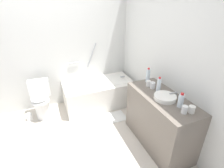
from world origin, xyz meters
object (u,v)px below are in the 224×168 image
Objects in this scene: toilet at (41,100)px; drinking_glass_1 at (185,110)px; water_bottle_0 at (181,101)px; drinking_glass_3 at (153,85)px; sink_faucet at (175,94)px; drinking_glass_2 at (148,83)px; drinking_glass_0 at (192,109)px; water_bottle_2 at (159,85)px; water_bottle_1 at (148,75)px; bathtub at (99,93)px; bath_mat at (110,118)px; sink_basin at (165,97)px; toilet_paper_roll at (29,117)px.

drinking_glass_1 is (1.67, -1.85, 0.54)m from toilet.
water_bottle_0 is 1.99× the size of drinking_glass_3.
drinking_glass_2 reaches higher than sink_faucet.
drinking_glass_2 is at bearing 60.34° from toilet.
drinking_glass_0 is (0.04, -0.15, -0.05)m from water_bottle_0.
water_bottle_0 is 2.12× the size of drinking_glass_2.
toilet is 2.22m from water_bottle_2.
water_bottle_1 is 0.92m from drinking_glass_1.
bathtub reaches higher than drinking_glass_3.
bath_mat is (1.19, -0.59, -0.36)m from toilet.
bathtub is 14.39× the size of drinking_glass_3.
bathtub is 2.01m from drinking_glass_1.
drinking_glass_0 is at bearing -15.51° from drinking_glass_1.
bathtub reaches higher than sink_basin.
drinking_glass_1 is at bearing -94.45° from water_bottle_1.
drinking_glass_3 is at bearing 95.74° from drinking_glass_0.
water_bottle_2 is 0.22m from drinking_glass_2.
bathtub is 15.83× the size of drinking_glass_0.
drinking_glass_2 is 0.15× the size of bath_mat.
water_bottle_1 is (1.74, -0.94, 0.61)m from toilet.
toilet is 2.12m from drinking_glass_3.
toilet_paper_roll is (-1.94, 1.04, -0.84)m from drinking_glass_2.
sink_basin is 1.35m from bath_mat.
drinking_glass_1 is 1.62m from bath_mat.
bathtub is at bearing 105.39° from drinking_glass_1.
drinking_glass_3 is (-0.05, -0.22, -0.07)m from water_bottle_1.
sink_basin is 3.03× the size of drinking_glass_3.
drinking_glass_0 is 0.91× the size of drinking_glass_3.
water_bottle_2 is at bearing 95.05° from drinking_glass_0.
drinking_glass_1 is 0.16× the size of bath_mat.
toilet_paper_roll is at bearing 159.17° from bath_mat.
sink_faucet is 0.76× the size of water_bottle_0.
water_bottle_2 is (0.05, 0.22, 0.08)m from sink_basin.
drinking_glass_3 is (-0.07, 0.72, 0.00)m from drinking_glass_0.
water_bottle_0 is at bearing -74.90° from sink_basin.
drinking_glass_1 is at bearing -91.40° from drinking_glass_3.
water_bottle_0 is 0.66m from drinking_glass_2.
bath_mat is at bearing 115.03° from water_bottle_0.
sink_faucet is 0.39m from drinking_glass_0.
sink_faucet reaches higher than toilet.
bathtub reaches higher than water_bottle_2.
toilet is 7.41× the size of drinking_glass_1.
drinking_glass_0 is 0.96× the size of drinking_glass_2.
water_bottle_0 is at bearing -40.35° from toilet_paper_roll.
drinking_glass_2 is (1.67, -1.07, 0.54)m from toilet.
toilet is 2.55m from drinking_glass_1.
drinking_glass_2 is 0.09m from drinking_glass_3.
bathtub is at bearing 92.78° from bath_mat.
sink_basin is 0.43m from drinking_glass_2.
sink_faucet is at bearing -80.17° from water_bottle_1.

